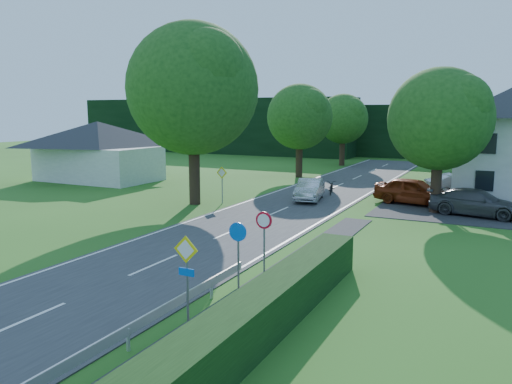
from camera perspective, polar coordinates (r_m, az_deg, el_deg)
The scene contains 25 objects.
road at distance 26.70m, azimuth -0.92°, elevation -3.76°, with size 7.00×80.00×0.04m, color #333335.
parking_pad at distance 36.60m, azimuth 26.11°, elevation -1.19°, with size 14.00×16.00×0.04m, color #27282A.
line_edge_left at distance 28.30m, azimuth -6.79°, elevation -3.03°, with size 0.12×80.00×0.01m, color white.
line_edge_right at distance 25.40m, azimuth 5.62°, elevation -4.41°, with size 0.12×80.00×0.01m, color white.
line_centre at distance 26.70m, azimuth -0.92°, elevation -3.70°, with size 0.12×80.00×0.01m, color white, non-canonical shape.
tree_main at distance 32.54m, azimuth -7.18°, elevation 8.77°, with size 9.40×9.40×11.64m, color #1B4815, non-canonical shape.
tree_left_far at distance 46.37m, azimuth 4.99°, elevation 6.97°, with size 7.00×7.00×8.58m, color #1B4815, non-canonical shape.
tree_right_far at distance 45.41m, azimuth 20.29°, elevation 6.73°, with size 7.40×7.40×9.09m, color #1B4815, non-canonical shape.
tree_left_back at distance 57.56m, azimuth 9.87°, elevation 7.02°, with size 6.60×6.60×8.07m, color #1B4815, non-canonical shape.
tree_right_back at distance 53.50m, azimuth 20.13°, elevation 6.18°, with size 6.20×6.20×7.56m, color #1B4815, non-canonical shape.
tree_right_mid at distance 31.36m, azimuth 20.13°, elevation 5.49°, with size 7.00×7.00×8.58m, color #1B4815, non-canonical shape.
treeline_left at distance 76.44m, azimuth -5.14°, elevation 7.55°, with size 44.00×6.00×8.00m, color black.
treeline_right at distance 69.28m, azimuth 23.29°, elevation 6.30°, with size 30.00×5.00×7.00m, color black.
bungalow_left at distance 46.15m, azimuth -17.56°, elevation 4.62°, with size 11.00×6.50×5.20m.
streetlight at distance 33.38m, azimuth 19.80°, elevation 5.99°, with size 2.03×0.18×8.00m.
sign_priority_right at distance 14.12m, azimuth -7.96°, elevation -8.09°, with size 0.78×0.09×2.59m.
sign_roundabout at distance 16.61m, azimuth -2.07°, elevation -5.83°, with size 0.64×0.08×2.37m.
sign_speed_limit at distance 18.31m, azimuth 0.91°, elevation -4.11°, with size 0.64×0.11×2.37m.
sign_priority_left at distance 32.85m, azimuth -3.91°, elevation 1.65°, with size 0.78×0.09×2.44m.
moving_car at distance 34.17m, azimuth 6.15°, elevation 0.28°, with size 1.53×4.38×1.44m, color silver.
motorcycle at distance 37.02m, azimuth 8.64°, elevation 0.58°, with size 0.68×1.95×1.02m, color black.
parked_car_red at distance 34.04m, azimuth 17.58°, elevation 0.11°, with size 2.03×5.04×1.72m, color maroon.
parked_car_silver_a at distance 38.24m, azimuth 22.54°, elevation 0.72°, with size 1.74×4.98×1.64m, color #9F9FA3.
parked_car_grey at distance 31.54m, azimuth 23.89°, elevation -1.11°, with size 2.12×5.23×1.52m, color #45454A.
parasol at distance 37.49m, azimuth 23.30°, elevation 0.88°, with size 2.29×2.34×2.10m, color red.
Camera 1 is at (11.98, -3.12, 5.93)m, focal length 35.00 mm.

